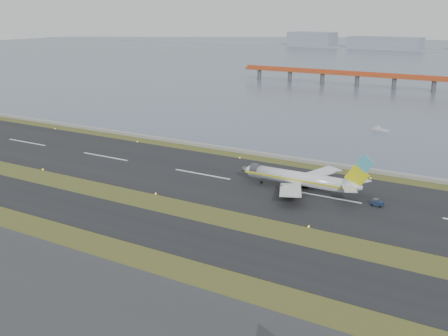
{
  "coord_description": "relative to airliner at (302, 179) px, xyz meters",
  "views": [
    {
      "loc": [
        92.44,
        -105.23,
        48.69
      ],
      "look_at": [
        12.83,
        22.0,
        5.94
      ],
      "focal_mm": 45.0,
      "sensor_mm": 36.0,
      "label": 1
    }
  ],
  "objects": [
    {
      "name": "runway_strip",
      "position": [
        -32.26,
        -1.33,
        -3.41
      ],
      "size": [
        1000.0,
        45.0,
        0.1
      ],
      "primitive_type": "cube",
      "color": "black",
      "rests_on": "ground"
    },
    {
      "name": "airliner",
      "position": [
        0.0,
        0.0,
        0.0
      ],
      "size": [
        38.52,
        32.89,
        12.8
      ],
      "color": "silver",
      "rests_on": "ground"
    },
    {
      "name": "taxiway_strip",
      "position": [
        -32.26,
        -43.33,
        -3.41
      ],
      "size": [
        1000.0,
        18.0,
        0.1
      ],
      "primitive_type": "cube",
      "color": "black",
      "rests_on": "ground"
    },
    {
      "name": "red_pier",
      "position": [
        -12.26,
        218.67,
        3.82
      ],
      "size": [
        260.0,
        5.0,
        10.2
      ],
      "color": "#B9471F",
      "rests_on": "ground"
    },
    {
      "name": "pushback_tug",
      "position": [
        21.58,
        -1.17,
        -2.53
      ],
      "size": [
        3.07,
        1.89,
        1.92
      ],
      "rotation": [
        0.0,
        0.0,
        -0.04
      ],
      "color": "#16243E",
      "rests_on": "ground"
    },
    {
      "name": "ground",
      "position": [
        -32.26,
        -31.33,
        -3.46
      ],
      "size": [
        1000.0,
        1000.0,
        0.0
      ],
      "primitive_type": "plane",
      "color": "#3C4A1A",
      "rests_on": "ground"
    },
    {
      "name": "seawall",
      "position": [
        -32.26,
        28.67,
        -2.96
      ],
      "size": [
        1000.0,
        2.5,
        1.0
      ],
      "primitive_type": "cube",
      "color": "gray",
      "rests_on": "ground"
    },
    {
      "name": "workboat_near",
      "position": [
        -5.62,
        89.75,
        -2.89
      ],
      "size": [
        7.67,
        4.7,
        1.78
      ],
      "rotation": [
        0.0,
        0.0,
        -0.35
      ],
      "color": "#BBBBBF",
      "rests_on": "ground"
    }
  ]
}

